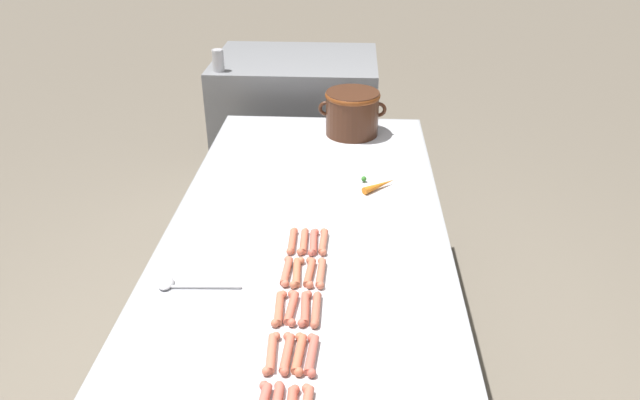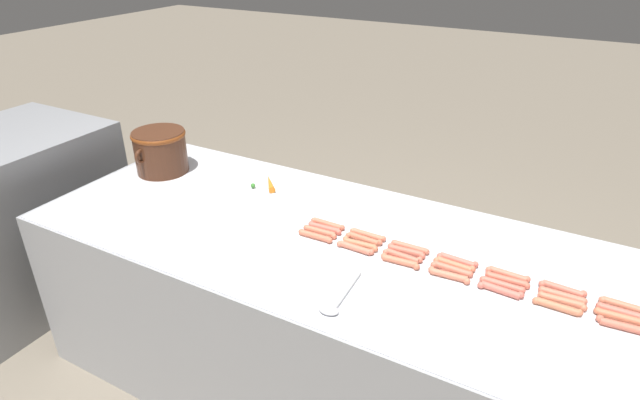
# 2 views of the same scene
# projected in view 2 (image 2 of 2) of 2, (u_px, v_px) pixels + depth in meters

# --- Properties ---
(ground_plane) EXTENTS (20.00, 20.00, 0.00)m
(ground_plane) POSITION_uv_depth(u_px,v_px,m) (317.00, 377.00, 2.55)
(ground_plane) COLOR #756B5B
(griddle_counter) EXTENTS (1.04, 2.45, 0.82)m
(griddle_counter) POSITION_uv_depth(u_px,v_px,m) (317.00, 311.00, 2.36)
(griddle_counter) COLOR #9EA0A5
(griddle_counter) RESTS_ON ground_plane
(back_cabinet) EXTENTS (1.00, 0.77, 0.98)m
(back_cabinet) POSITION_uv_depth(u_px,v_px,m) (18.00, 219.00, 2.95)
(back_cabinet) COLOR gray
(back_cabinet) RESTS_ON ground_plane
(hot_dog_0) EXTENTS (0.04, 0.16, 0.03)m
(hot_dog_0) POSITION_uv_depth(u_px,v_px,m) (623.00, 326.00, 1.64)
(hot_dog_0) COLOR #D06952
(hot_dog_0) RESTS_ON griddle_counter
(hot_dog_1) EXTENTS (0.03, 0.16, 0.03)m
(hot_dog_1) POSITION_uv_depth(u_px,v_px,m) (557.00, 307.00, 1.73)
(hot_dog_1) COLOR #CC714F
(hot_dog_1) RESTS_ON griddle_counter
(hot_dog_2) EXTENTS (0.03, 0.16, 0.03)m
(hot_dog_2) POSITION_uv_depth(u_px,v_px,m) (501.00, 290.00, 1.81)
(hot_dog_2) COLOR #D06655
(hot_dog_2) RESTS_ON griddle_counter
(hot_dog_3) EXTENTS (0.03, 0.16, 0.03)m
(hot_dog_3) POSITION_uv_depth(u_px,v_px,m) (449.00, 275.00, 1.88)
(hot_dog_3) COLOR #D57156
(hot_dog_3) RESTS_ON griddle_counter
(hot_dog_4) EXTENTS (0.03, 0.16, 0.03)m
(hot_dog_4) POSITION_uv_depth(u_px,v_px,m) (400.00, 261.00, 1.96)
(hot_dog_4) COLOR #D26E50
(hot_dog_4) RESTS_ON griddle_counter
(hot_dog_5) EXTENTS (0.03, 0.16, 0.03)m
(hot_dog_5) POSITION_uv_depth(u_px,v_px,m) (355.00, 248.00, 2.04)
(hot_dog_5) COLOR #D16F56
(hot_dog_5) RESTS_ON griddle_counter
(hot_dog_6) EXTENTS (0.03, 0.16, 0.03)m
(hot_dog_6) POSITION_uv_depth(u_px,v_px,m) (315.00, 236.00, 2.12)
(hot_dog_6) COLOR #D26C50
(hot_dog_6) RESTS_ON griddle_counter
(hot_dog_7) EXTENTS (0.03, 0.16, 0.03)m
(hot_dog_7) POSITION_uv_depth(u_px,v_px,m) (620.00, 318.00, 1.68)
(hot_dog_7) COLOR #D67250
(hot_dog_7) RESTS_ON griddle_counter
(hot_dog_8) EXTENTS (0.03, 0.16, 0.03)m
(hot_dog_8) POSITION_uv_depth(u_px,v_px,m) (562.00, 301.00, 1.75)
(hot_dog_8) COLOR #D27254
(hot_dog_8) RESTS_ON griddle_counter
(hot_dog_9) EXTENTS (0.03, 0.16, 0.03)m
(hot_dog_9) POSITION_uv_depth(u_px,v_px,m) (502.00, 285.00, 1.83)
(hot_dog_9) COLOR #CB6754
(hot_dog_9) RESTS_ON griddle_counter
(hot_dog_10) EXTENTS (0.03, 0.16, 0.03)m
(hot_dog_10) POSITION_uv_depth(u_px,v_px,m) (452.00, 270.00, 1.92)
(hot_dog_10) COLOR #D06B53
(hot_dog_10) RESTS_ON griddle_counter
(hot_dog_11) EXTENTS (0.04, 0.16, 0.03)m
(hot_dog_11) POSITION_uv_depth(u_px,v_px,m) (402.00, 256.00, 1.99)
(hot_dog_11) COLOR #D66A53
(hot_dog_11) RESTS_ON griddle_counter
(hot_dog_12) EXTENTS (0.03, 0.16, 0.03)m
(hot_dog_12) POSITION_uv_depth(u_px,v_px,m) (360.00, 244.00, 2.07)
(hot_dog_12) COLOR #CB724F
(hot_dog_12) RESTS_ON griddle_counter
(hot_dog_13) EXTENTS (0.03, 0.16, 0.03)m
(hot_dog_13) POSITION_uv_depth(u_px,v_px,m) (320.00, 232.00, 2.15)
(hot_dog_13) COLOR #D46E52
(hot_dog_13) RESTS_ON griddle_counter
(hot_dog_14) EXTENTS (0.03, 0.16, 0.03)m
(hot_dog_14) POSITION_uv_depth(u_px,v_px,m) (622.00, 312.00, 1.70)
(hot_dog_14) COLOR #D26654
(hot_dog_14) RESTS_ON griddle_counter
(hot_dog_15) EXTENTS (0.03, 0.16, 0.03)m
(hot_dog_15) POSITION_uv_depth(u_px,v_px,m) (562.00, 295.00, 1.78)
(hot_dog_15) COLOR #D26C54
(hot_dog_15) RESTS_ON griddle_counter
(hot_dog_16) EXTENTS (0.03, 0.16, 0.03)m
(hot_dog_16) POSITION_uv_depth(u_px,v_px,m) (507.00, 280.00, 1.86)
(hot_dog_16) COLOR #D8654E
(hot_dog_16) RESTS_ON griddle_counter
(hot_dog_17) EXTENTS (0.03, 0.16, 0.03)m
(hot_dog_17) POSITION_uv_depth(u_px,v_px,m) (454.00, 265.00, 1.94)
(hot_dog_17) COLOR #D4704F
(hot_dog_17) RESTS_ON griddle_counter
(hot_dog_18) EXTENTS (0.03, 0.16, 0.03)m
(hot_dog_18) POSITION_uv_depth(u_px,v_px,m) (406.00, 251.00, 2.02)
(hot_dog_18) COLOR #C96450
(hot_dog_18) RESTS_ON griddle_counter
(hot_dog_19) EXTENTS (0.03, 0.16, 0.03)m
(hot_dog_19) POSITION_uv_depth(u_px,v_px,m) (364.00, 239.00, 2.10)
(hot_dog_19) COLOR #CA6B4E
(hot_dog_19) RESTS_ON griddle_counter
(hot_dog_20) EXTENTS (0.03, 0.16, 0.03)m
(hot_dog_20) POSITION_uv_depth(u_px,v_px,m) (325.00, 228.00, 2.18)
(hot_dog_20) COLOR #D46453
(hot_dog_20) RESTS_ON griddle_counter
(hot_dog_21) EXTENTS (0.03, 0.16, 0.03)m
(hot_dog_21) POSITION_uv_depth(u_px,v_px,m) (625.00, 306.00, 1.73)
(hot_dog_21) COLOR #CC7254
(hot_dog_21) RESTS_ON griddle_counter
(hot_dog_22) EXTENTS (0.03, 0.16, 0.03)m
(hot_dog_22) POSITION_uv_depth(u_px,v_px,m) (563.00, 289.00, 1.81)
(hot_dog_22) COLOR #CD6753
(hot_dog_22) RESTS_ON griddle_counter
(hot_dog_23) EXTENTS (0.03, 0.16, 0.03)m
(hot_dog_23) POSITION_uv_depth(u_px,v_px,m) (508.00, 274.00, 1.89)
(hot_dog_23) COLOR #D86C54
(hot_dog_23) RESTS_ON griddle_counter
(hot_dog_24) EXTENTS (0.03, 0.16, 0.03)m
(hot_dog_24) POSITION_uv_depth(u_px,v_px,m) (457.00, 260.00, 1.97)
(hot_dog_24) COLOR #D46454
(hot_dog_24) RESTS_ON griddle_counter
(hot_dog_25) EXTENTS (0.03, 0.16, 0.03)m
(hot_dog_25) POSITION_uv_depth(u_px,v_px,m) (410.00, 247.00, 2.05)
(hot_dog_25) COLOR #C96B51
(hot_dog_25) RESTS_ON griddle_counter
(hot_dog_26) EXTENTS (0.03, 0.16, 0.03)m
(hot_dog_26) POSITION_uv_depth(u_px,v_px,m) (368.00, 235.00, 2.13)
(hot_dog_26) COLOR #D27154
(hot_dog_26) RESTS_ON griddle_counter
(hot_dog_27) EXTENTS (0.03, 0.16, 0.03)m
(hot_dog_27) POSITION_uv_depth(u_px,v_px,m) (328.00, 224.00, 2.21)
(hot_dog_27) COLOR #D16D51
(hot_dog_27) RESTS_ON griddle_counter
(bean_pot) EXTENTS (0.34, 0.27, 0.22)m
(bean_pot) POSITION_uv_depth(u_px,v_px,m) (160.00, 149.00, 2.66)
(bean_pot) COLOR #472616
(bean_pot) RESTS_ON griddle_counter
(serving_spoon) EXTENTS (0.27, 0.07, 0.02)m
(serving_spoon) POSITION_uv_depth(u_px,v_px,m) (335.00, 303.00, 1.75)
(serving_spoon) COLOR #B7B7BC
(serving_spoon) RESTS_ON griddle_counter
(carrot) EXTENTS (0.15, 0.13, 0.03)m
(carrot) POSITION_uv_depth(u_px,v_px,m) (269.00, 183.00, 2.55)
(carrot) COLOR orange
(carrot) RESTS_ON griddle_counter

